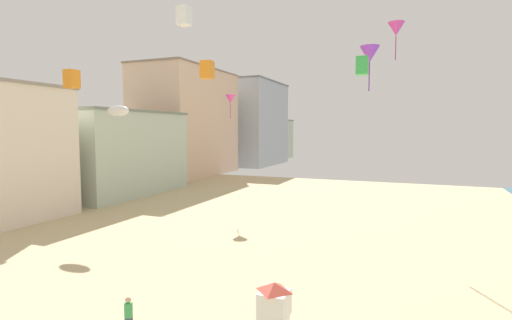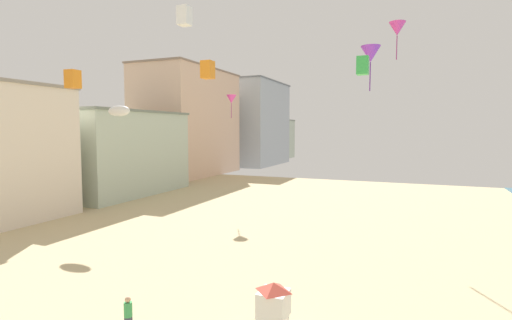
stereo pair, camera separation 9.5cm
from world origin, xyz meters
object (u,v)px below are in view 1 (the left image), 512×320
kite_green_box (362,66)px  kite_white_parafoil (118,111)px  kite_white_box (184,16)px  kite_orange_box_2 (72,79)px  kite_flyer (129,314)px  kite_orange_box (207,70)px  kite_magenta_delta (396,29)px  kite_purple_delta (370,54)px  lifeguard_stand (274,300)px  kite_magenta_delta_2 (230,99)px

kite_green_box → kite_white_parafoil: (-21.51, 1.18, -2.52)m
kite_white_box → kite_orange_box_2: (-11.38, 1.43, -3.27)m
kite_flyer → kite_white_box: kite_white_box is taller
kite_orange_box → kite_flyer: bearing=-75.9°
kite_flyer → kite_magenta_delta: size_ratio=0.46×
kite_purple_delta → kite_green_box: 9.22m
kite_magenta_delta → kite_purple_delta: bearing=-110.7°
kite_white_parafoil → kite_green_box: bearing=-3.1°
lifeguard_stand → kite_white_parafoil: size_ratio=1.05×
kite_purple_delta → kite_white_parafoil: kite_purple_delta is taller
kite_orange_box → kite_magenta_delta_2: kite_orange_box is taller
lifeguard_stand → kite_green_box: (1.60, 12.82, 10.83)m
kite_purple_delta → kite_green_box: size_ratio=3.29×
kite_flyer → kite_white_box: size_ratio=1.39×
kite_green_box → kite_magenta_delta_2: bearing=141.0°
kite_purple_delta → kite_green_box: kite_purple_delta is taller
kite_white_parafoil → kite_magenta_delta_2: bearing=64.6°
kite_flyer → kite_purple_delta: bearing=-102.3°
kite_white_box → kite_orange_box_2: size_ratio=0.82×
kite_white_box → kite_magenta_delta_2: size_ratio=0.45×
kite_flyer → kite_orange_box: (-3.06, 12.19, 11.78)m
kite_orange_box → kite_white_parafoil: (-11.08, 3.35, -2.55)m
kite_white_parafoil → lifeguard_stand: bearing=-35.1°
kite_magenta_delta_2 → kite_orange_box_2: bearing=-110.2°
kite_flyer → kite_magenta_delta_2: bearing=-68.3°
kite_orange_box → kite_purple_delta: bearing=48.0°
kite_green_box → kite_magenta_delta_2: 20.54m
lifeguard_stand → kite_white_box: bearing=141.9°
kite_orange_box_2 → kite_purple_delta: bearing=29.8°
kite_flyer → kite_white_box: bearing=-67.1°
lifeguard_stand → kite_purple_delta: 25.43m
kite_white_box → kite_orange_box_2: kite_white_box is taller
kite_purple_delta → kite_white_box: (-10.12, -13.74, 0.71)m
kite_green_box → kite_magenta_delta_2: kite_green_box is taller
kite_green_box → kite_orange_box_2: 22.22m
kite_flyer → kite_white_parafoil: size_ratio=0.67×
kite_green_box → kite_orange_box_2: size_ratio=0.82×
kite_white_box → kite_orange_box_2: bearing=172.8°
kite_white_box → kite_orange_box: bearing=86.7°
kite_magenta_delta_2 → kite_purple_delta: bearing=-14.6°
kite_purple_delta → kite_orange_box_2: 24.90m
kite_purple_delta → kite_orange_box: 15.08m
kite_flyer → kite_green_box: size_ratio=1.39×
kite_magenta_delta → kite_magenta_delta_2: 18.52m
kite_white_parafoil → kite_white_box: bearing=-28.8°
kite_white_box → kite_white_parafoil: kite_white_box is taller
kite_orange_box_2 → kite_flyer: bearing=-36.9°
kite_green_box → kite_orange_box_2: (-21.95, -3.41, -0.21)m
kite_magenta_delta → kite_orange_box: bearing=-126.4°
kite_purple_delta → kite_white_box: kite_white_box is taller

